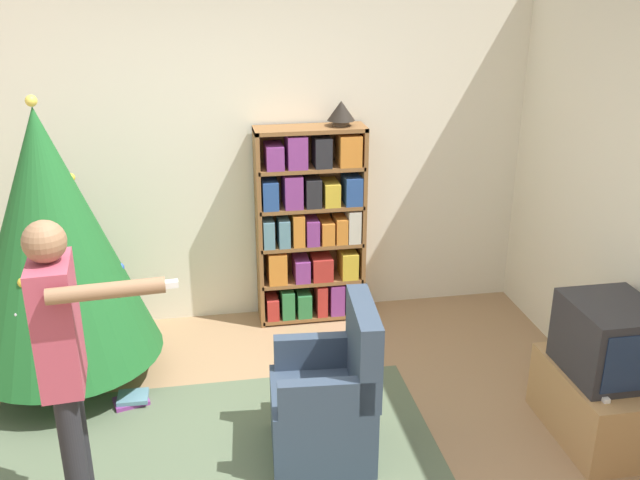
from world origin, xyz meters
TOP-DOWN VIEW (x-y plane):
  - wall_back at (0.00, 2.18)m, footprint 8.00×0.10m
  - bookshelf at (0.63, 1.97)m, footprint 0.81×0.27m
  - tv_stand at (2.04, 0.19)m, footprint 0.50×0.78m
  - television at (2.04, 0.18)m, footprint 0.46×0.53m
  - game_remote at (1.89, -0.05)m, footprint 0.04×0.12m
  - christmas_tree at (-1.11, 1.34)m, footprint 1.24×1.24m
  - armchair at (0.45, 0.31)m, footprint 0.61×0.60m
  - standing_person at (-0.84, -0.04)m, footprint 0.65×0.47m
  - table_lamp at (0.85, 1.98)m, footprint 0.20×0.20m
  - book_pile_near_tree at (-0.70, 0.99)m, footprint 0.24×0.20m

SIDE VIEW (x-z plane):
  - book_pile_near_tree at x=-0.70m, z-range 0.00..0.06m
  - tv_stand at x=2.04m, z-range 0.00..0.43m
  - armchair at x=0.45m, z-range -0.14..0.78m
  - game_remote at x=1.89m, z-range 0.43..0.45m
  - television at x=2.04m, z-range 0.43..0.86m
  - bookshelf at x=0.63m, z-range -0.01..1.51m
  - standing_person at x=-0.84m, z-range 0.15..1.76m
  - christmas_tree at x=-1.11m, z-range 0.07..1.99m
  - wall_back at x=0.00m, z-range 0.00..2.60m
  - table_lamp at x=0.85m, z-range 1.53..1.71m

